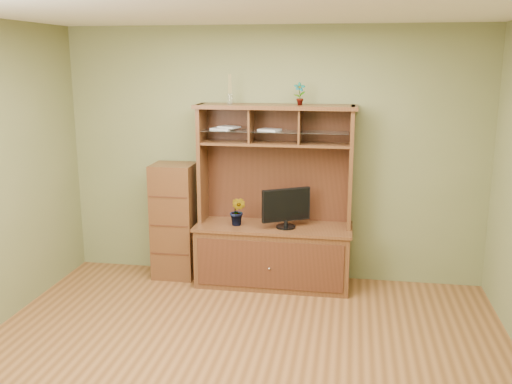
# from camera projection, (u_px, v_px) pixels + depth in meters

# --- Properties ---
(room) EXTENTS (4.54, 4.04, 2.74)m
(room) POSITION_uv_depth(u_px,v_px,m) (235.00, 198.00, 4.19)
(room) COLOR brown
(room) RESTS_ON ground
(media_hutch) EXTENTS (1.66, 0.61, 1.90)m
(media_hutch) POSITION_uv_depth(u_px,v_px,m) (274.00, 236.00, 6.03)
(media_hutch) COLOR #432313
(media_hutch) RESTS_ON room
(monitor) EXTENTS (0.47, 0.30, 0.41)m
(monitor) POSITION_uv_depth(u_px,v_px,m) (286.00, 207.00, 5.85)
(monitor) COLOR black
(monitor) RESTS_ON media_hutch
(orchid_plant) EXTENTS (0.21, 0.19, 0.31)m
(orchid_plant) POSITION_uv_depth(u_px,v_px,m) (238.00, 211.00, 5.94)
(orchid_plant) COLOR #355A1E
(orchid_plant) RESTS_ON media_hutch
(top_plant) EXTENTS (0.13, 0.10, 0.23)m
(top_plant) POSITION_uv_depth(u_px,v_px,m) (300.00, 94.00, 5.73)
(top_plant) COLOR #2B6925
(top_plant) RESTS_ON media_hutch
(reed_diffuser) EXTENTS (0.06, 0.06, 0.30)m
(reed_diffuser) POSITION_uv_depth(u_px,v_px,m) (230.00, 93.00, 5.84)
(reed_diffuser) COLOR silver
(reed_diffuser) RESTS_ON media_hutch
(magazines) EXTENTS (0.75, 0.22, 0.04)m
(magazines) POSITION_uv_depth(u_px,v_px,m) (240.00, 129.00, 5.91)
(magazines) COLOR #B4B4B9
(magazines) RESTS_ON media_hutch
(side_cabinet) EXTENTS (0.45, 0.41, 1.26)m
(side_cabinet) POSITION_uv_depth(u_px,v_px,m) (175.00, 221.00, 6.23)
(side_cabinet) COLOR #432313
(side_cabinet) RESTS_ON room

